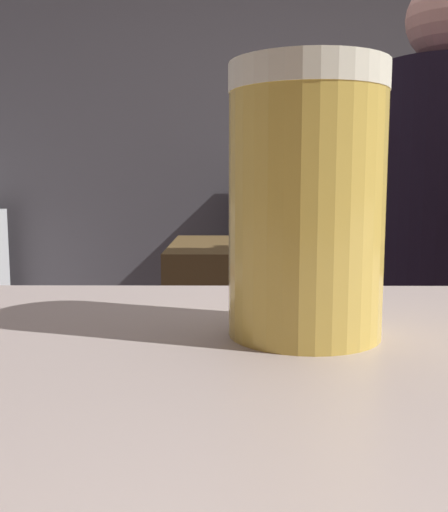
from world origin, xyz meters
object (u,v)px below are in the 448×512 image
object	(u,v)px
mixing_bowl	(351,237)
pint_glass_far	(306,203)
bottle_hot_sauce	(407,151)
bottle_soy	(389,147)
bartender	(440,249)

from	to	relation	value
mixing_bowl	pint_glass_far	bearing A→B (deg)	-102.71
pint_glass_far	bottle_hot_sauce	world-z (taller)	bottle_hot_sauce
pint_glass_far	bottle_soy	xyz separation A→B (m)	(0.81, 2.82, 0.19)
bartender	bottle_hot_sauce	distance (m)	1.78
pint_glass_far	bottle_hot_sauce	size ratio (longest dim) A/B	0.65
bottle_soy	bottle_hot_sauce	bearing A→B (deg)	42.25
mixing_bowl	bottle_soy	xyz separation A→B (m)	(0.43, 1.15, 0.37)
bartender	pint_glass_far	size ratio (longest dim) A/B	11.65
pint_glass_far	bartender	bearing A→B (deg)	67.04
bottle_hot_sauce	bottle_soy	bearing A→B (deg)	-137.75
pint_glass_far	mixing_bowl	bearing A→B (deg)	77.29
bartender	mixing_bowl	xyz separation A→B (m)	(-0.15, 0.43, -0.01)
bartender	bottle_soy	xyz separation A→B (m)	(0.28, 1.58, 0.36)
mixing_bowl	bottle_soy	size ratio (longest dim) A/B	0.74
bartender	pint_glass_far	xyz separation A→B (m)	(-0.53, -1.24, 0.17)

